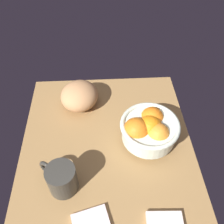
# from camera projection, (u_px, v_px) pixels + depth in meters

# --- Properties ---
(ground_plane) EXTENTS (0.82, 0.58, 0.03)m
(ground_plane) POSITION_uv_depth(u_px,v_px,m) (108.00, 165.00, 0.81)
(ground_plane) COLOR olive
(fruit_bowl) EXTENTS (0.20, 0.20, 0.11)m
(fruit_bowl) POSITION_uv_depth(u_px,v_px,m) (149.00, 129.00, 0.82)
(fruit_bowl) COLOR silver
(fruit_bowl) RESTS_ON ground
(bread_loaf) EXTENTS (0.19, 0.18, 0.10)m
(bread_loaf) POSITION_uv_depth(u_px,v_px,m) (80.00, 96.00, 0.94)
(bread_loaf) COLOR tan
(bread_loaf) RESTS_ON ground
(mug) EXTENTS (0.10, 0.12, 0.09)m
(mug) POSITION_uv_depth(u_px,v_px,m) (61.00, 178.00, 0.71)
(mug) COLOR #33312B
(mug) RESTS_ON ground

